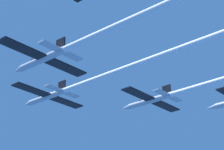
{
  "coord_description": "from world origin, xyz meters",
  "views": [
    {
      "loc": [
        -50.63,
        -60.31,
        -30.08
      ],
      "look_at": [
        -0.07,
        -16.02,
        0.19
      ],
      "focal_mm": 69.82,
      "sensor_mm": 36.0,
      "label": 1
    }
  ],
  "objects": [
    {
      "name": "jet_right_wing",
      "position": [
        13.86,
        -25.69,
        0.13
      ],
      "size": [
        16.2,
        45.6,
        2.68
      ],
      "color": "#B2BAC6"
    },
    {
      "name": "jet_left_wing",
      "position": [
        -12.65,
        -29.55,
        -0.47
      ],
      "size": [
        16.2,
        56.03,
        2.68
      ],
      "color": "#B2BAC6"
    },
    {
      "name": "jet_lead",
      "position": [
        -0.32,
        -12.32,
        0.36
      ],
      "size": [
        16.2,
        46.79,
        2.68
      ],
      "color": "#B2BAC6"
    }
  ]
}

